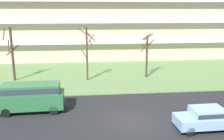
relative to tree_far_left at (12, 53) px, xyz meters
name	(u,v)px	position (x,y,z in m)	size (l,w,h in m)	color
ground	(132,120)	(11.89, -12.17, -3.33)	(160.00, 160.00, 0.00)	#232326
grass_lawn_strip	(112,74)	(11.89, 1.83, -3.29)	(80.00, 16.00, 0.08)	#66844C
apartment_building	(104,2)	(11.89, 15.53, 6.22)	(49.47, 12.36, 19.11)	beige
tree_far_left	(12,53)	(0.00, 0.00, 0.00)	(1.50, 1.74, 6.31)	#423023
tree_left	(87,51)	(8.67, -0.87, 0.20)	(2.05, 1.97, 6.38)	#4C3828
tree_center	(147,54)	(15.91, -0.10, -0.34)	(1.58, 1.53, 5.44)	#423023
van_green_near_left	(31,95)	(4.01, -9.67, -1.94)	(5.27, 2.18, 2.36)	#2D6B3D
sedan_blue_center_left	(207,118)	(16.81, -14.17, -2.46)	(4.44, 1.90, 1.57)	#8CB2E0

